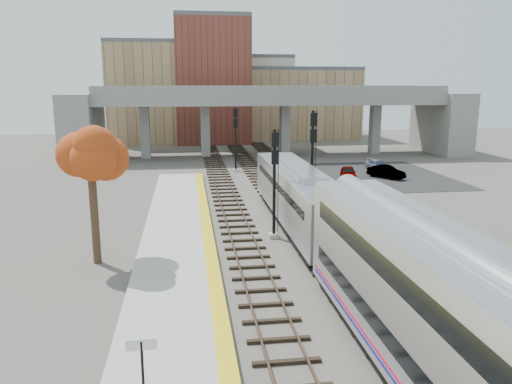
{
  "coord_description": "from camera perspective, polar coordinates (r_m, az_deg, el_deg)",
  "views": [
    {
      "loc": [
        -6.5,
        -23.08,
        9.8
      ],
      "look_at": [
        -1.9,
        10.08,
        2.5
      ],
      "focal_mm": 35.0,
      "sensor_mm": 36.0,
      "label": 1
    }
  ],
  "objects": [
    {
      "name": "tracks",
      "position": [
        37.63,
        3.76,
        -2.7
      ],
      "size": [
        10.7,
        95.0,
        0.25
      ],
      "color": "black",
      "rests_on": "ground"
    },
    {
      "name": "tree",
      "position": [
        28.09,
        -18.42,
        3.9
      ],
      "size": [
        3.6,
        3.6,
        8.1
      ],
      "color": "#382619",
      "rests_on": "ground"
    },
    {
      "name": "yellow_strip",
      "position": [
        24.97,
        -4.75,
        -9.97
      ],
      "size": [
        0.7,
        60.0,
        0.01
      ],
      "primitive_type": "cube",
      "color": "yellow",
      "rests_on": "platform"
    },
    {
      "name": "signal_mast_mid",
      "position": [
        38.6,
        6.45,
        3.6
      ],
      "size": [
        0.6,
        0.64,
        7.82
      ],
      "color": "#9E9E99",
      "rests_on": "ground"
    },
    {
      "name": "coach",
      "position": [
        14.46,
        26.0,
        -18.03
      ],
      "size": [
        3.03,
        25.0,
        5.0
      ],
      "color": "#A8AAB2",
      "rests_on": "ground"
    },
    {
      "name": "overpass",
      "position": [
        69.15,
        1.63,
        8.99
      ],
      "size": [
        54.0,
        12.0,
        9.5
      ],
      "color": "slate",
      "rests_on": "ground"
    },
    {
      "name": "car_c",
      "position": [
        59.07,
        13.73,
        3.0
      ],
      "size": [
        2.22,
        4.14,
        1.14
      ],
      "primitive_type": "imported",
      "rotation": [
        0.0,
        0.0,
        0.16
      ],
      "color": "#99999E",
      "rests_on": "parking_lot"
    },
    {
      "name": "buildings_far",
      "position": [
        90.01,
        -3.01,
        11.07
      ],
      "size": [
        43.0,
        21.0,
        20.6
      ],
      "color": "tan",
      "rests_on": "ground"
    },
    {
      "name": "signal_mast_far",
      "position": [
        56.12,
        -2.35,
        5.99
      ],
      "size": [
        0.6,
        0.64,
        7.26
      ],
      "color": "#9E9E99",
      "rests_on": "ground"
    },
    {
      "name": "locomotive",
      "position": [
        34.47,
        4.86,
        -0.35
      ],
      "size": [
        3.02,
        19.05,
        4.1
      ],
      "color": "#A8AAB2",
      "rests_on": "ground"
    },
    {
      "name": "car_b",
      "position": [
        54.24,
        14.66,
        2.25
      ],
      "size": [
        3.42,
        4.15,
        1.33
      ],
      "primitive_type": "imported",
      "rotation": [
        0.0,
        0.0,
        0.59
      ],
      "color": "#99999E",
      "rests_on": "parking_lot"
    },
    {
      "name": "platform",
      "position": [
        25.02,
        -9.16,
        -10.49
      ],
      "size": [
        4.5,
        60.0,
        0.35
      ],
      "primitive_type": "cube",
      "color": "#9E9E99",
      "rests_on": "ground"
    },
    {
      "name": "ground",
      "position": [
        25.91,
        7.35,
        -10.03
      ],
      "size": [
        160.0,
        160.0,
        0.0
      ],
      "primitive_type": "plane",
      "color": "#47423D",
      "rests_on": "ground"
    },
    {
      "name": "parking_lot",
      "position": [
        55.91,
        13.75,
        1.87
      ],
      "size": [
        14.0,
        18.0,
        0.04
      ],
      "primitive_type": "cube",
      "color": "black",
      "rests_on": "ground"
    },
    {
      "name": "station_sign",
      "position": [
        15.6,
        -12.89,
        -18.14
      ],
      "size": [
        0.9,
        0.08,
        2.27
      ],
      "rotation": [
        0.0,
        0.0,
        0.02
      ],
      "color": "black",
      "rests_on": "platform"
    },
    {
      "name": "car_a",
      "position": [
        52.99,
        10.5,
        2.19
      ],
      "size": [
        2.38,
        4.06,
        1.3
      ],
      "primitive_type": "imported",
      "rotation": [
        0.0,
        0.0,
        -0.24
      ],
      "color": "#99999E",
      "rests_on": "parking_lot"
    },
    {
      "name": "signal_mast_near",
      "position": [
        31.55,
        2.11,
        0.74
      ],
      "size": [
        0.6,
        0.64,
        7.03
      ],
      "color": "#9E9E99",
      "rests_on": "ground"
    }
  ]
}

